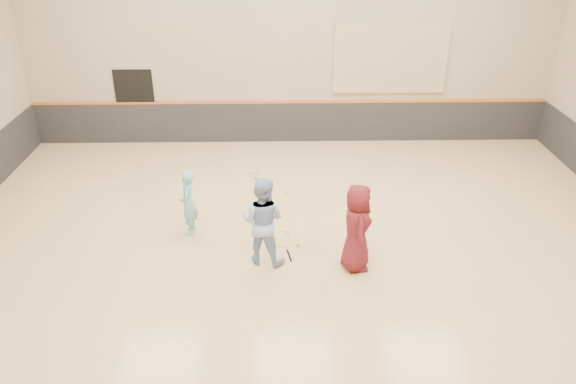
{
  "coord_description": "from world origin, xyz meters",
  "views": [
    {
      "loc": [
        -0.41,
        -9.7,
        6.36
      ],
      "look_at": [
        -0.2,
        0.4,
        1.15
      ],
      "focal_mm": 35.0,
      "sensor_mm": 36.0,
      "label": 1
    }
  ],
  "objects_px": {
    "girl": "(188,203)",
    "young_man": "(357,228)",
    "instructor": "(263,221)",
    "spare_racket": "(254,174)"
  },
  "relations": [
    {
      "from": "instructor",
      "to": "spare_racket",
      "type": "relative_size",
      "value": 2.81
    },
    {
      "from": "instructor",
      "to": "spare_racket",
      "type": "bearing_deg",
      "value": -68.15
    },
    {
      "from": "girl",
      "to": "instructor",
      "type": "distance_m",
      "value": 1.95
    },
    {
      "from": "spare_racket",
      "to": "instructor",
      "type": "bearing_deg",
      "value": -85.38
    },
    {
      "from": "girl",
      "to": "young_man",
      "type": "relative_size",
      "value": 0.82
    },
    {
      "from": "young_man",
      "to": "spare_racket",
      "type": "height_order",
      "value": "young_man"
    },
    {
      "from": "girl",
      "to": "young_man",
      "type": "bearing_deg",
      "value": 69.09
    },
    {
      "from": "girl",
      "to": "instructor",
      "type": "bearing_deg",
      "value": 56.34
    },
    {
      "from": "girl",
      "to": "spare_racket",
      "type": "relative_size",
      "value": 2.25
    },
    {
      "from": "instructor",
      "to": "spare_racket",
      "type": "height_order",
      "value": "instructor"
    }
  ]
}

